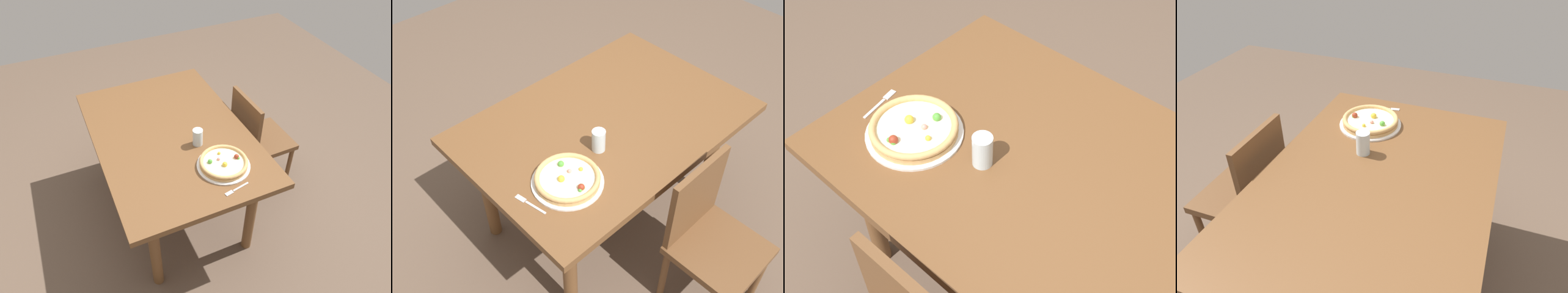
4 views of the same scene
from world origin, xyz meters
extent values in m
plane|color=brown|center=(0.00, 0.00, 0.00)|extent=(6.00, 6.00, 0.00)
cube|color=brown|center=(0.00, 0.00, 0.73)|extent=(1.44, 1.00, 0.04)
cylinder|color=brown|center=(-0.56, -0.34, 0.35)|extent=(0.07, 0.07, 0.71)
cylinder|color=brown|center=(-0.56, 0.34, 0.35)|extent=(0.07, 0.07, 0.71)
cylinder|color=white|center=(-0.42, -0.18, 0.76)|extent=(0.33, 0.33, 0.01)
cylinder|color=tan|center=(-0.42, -0.18, 0.77)|extent=(0.29, 0.29, 0.02)
cylinder|color=beige|center=(-0.42, -0.18, 0.78)|extent=(0.26, 0.26, 0.01)
torus|color=tan|center=(-0.42, -0.18, 0.79)|extent=(0.30, 0.30, 0.02)
sphere|color=#4C9E38|center=(-0.43, -0.28, 0.79)|extent=(0.02, 0.02, 0.02)
sphere|color=gold|center=(-0.45, -0.18, 0.80)|extent=(0.03, 0.03, 0.03)
sphere|color=#4C9E38|center=(-0.42, -0.28, 0.79)|extent=(0.02, 0.02, 0.02)
sphere|color=#E58C7F|center=(-0.39, -0.16, 0.79)|extent=(0.02, 0.02, 0.02)
sphere|color=maroon|center=(-0.42, -0.27, 0.80)|extent=(0.03, 0.03, 0.03)
sphere|color=gold|center=(-0.35, -0.19, 0.79)|extent=(0.02, 0.02, 0.02)
sphere|color=#4C9E38|center=(-0.39, -0.11, 0.79)|extent=(0.03, 0.03, 0.03)
cube|color=silver|center=(-0.62, -0.20, 0.75)|extent=(0.03, 0.11, 0.00)
cube|color=silver|center=(-0.63, -0.11, 0.75)|extent=(0.03, 0.05, 0.00)
cylinder|color=silver|center=(-0.17, -0.12, 0.81)|extent=(0.07, 0.07, 0.11)
camera|label=1|loc=(-1.79, 0.62, 2.32)|focal=33.45mm
camera|label=2|loc=(-1.32, -1.27, 2.35)|focal=43.61mm
camera|label=3|loc=(0.52, -0.89, 1.97)|focal=46.29mm
camera|label=4|loc=(1.16, 0.43, 1.78)|focal=34.13mm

